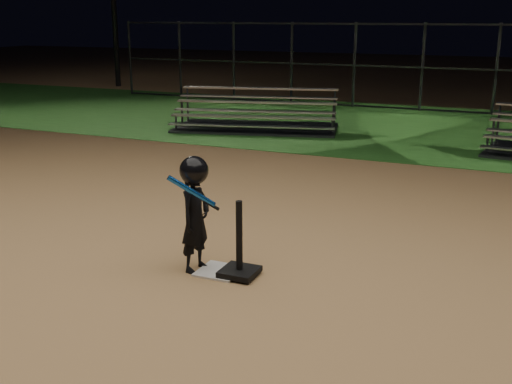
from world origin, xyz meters
name	(u,v)px	position (x,y,z in m)	size (l,w,h in m)	color
ground	(220,272)	(0.00, 0.00, 0.00)	(80.00, 80.00, 0.00)	#AB7F4D
grass_strip	(399,127)	(0.00, 10.00, 0.01)	(60.00, 8.00, 0.01)	#20501A
home_plate	(219,271)	(0.00, 0.00, 0.01)	(0.45, 0.45, 0.02)	beige
batting_tee	(239,261)	(0.25, -0.01, 0.18)	(0.38, 0.38, 0.82)	black
child_batter	(195,211)	(-0.27, -0.03, 0.68)	(0.46, 0.55, 1.28)	black
bleacher_left	(256,121)	(-3.16, 8.27, 0.20)	(4.25, 2.79, 0.96)	silver
backstop_fence	(422,67)	(0.00, 13.00, 1.25)	(20.08, 0.08, 2.50)	#38383D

